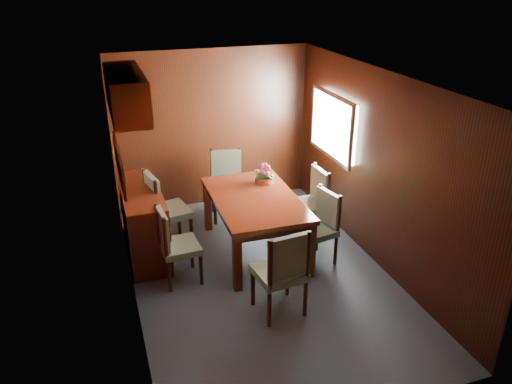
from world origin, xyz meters
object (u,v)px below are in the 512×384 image
object	(u,v)px
sideboard	(144,222)
chair_left_near	(173,242)
chair_right_near	(320,223)
flower_centerpiece	(264,174)
dining_table	(255,205)
chair_head	(283,269)

from	to	relation	value
sideboard	chair_left_near	distance (m)	0.82
chair_right_near	flower_centerpiece	size ratio (longest dim) A/B	3.60
dining_table	chair_left_near	distance (m)	1.18
chair_right_near	flower_centerpiece	bearing A→B (deg)	15.45
chair_right_near	chair_head	xyz separation A→B (m)	(-0.85, -0.89, 0.05)
chair_left_near	chair_head	bearing A→B (deg)	40.41
sideboard	flower_centerpiece	size ratio (longest dim) A/B	5.26
chair_right_near	chair_head	world-z (taller)	chair_head
chair_left_near	chair_right_near	bearing A→B (deg)	82.51
chair_left_near	chair_head	world-z (taller)	chair_head
dining_table	chair_head	distance (m)	1.36
chair_left_near	flower_centerpiece	world-z (taller)	flower_centerpiece
dining_table	chair_left_near	bearing A→B (deg)	-161.87
flower_centerpiece	dining_table	bearing A→B (deg)	-123.38
chair_left_near	chair_right_near	xyz separation A→B (m)	(1.83, -0.12, -0.00)
flower_centerpiece	sideboard	bearing A→B (deg)	179.29
sideboard	chair_left_near	xyz separation A→B (m)	(0.25, -0.78, 0.09)
sideboard	dining_table	size ratio (longest dim) A/B	0.83
sideboard	flower_centerpiece	world-z (taller)	flower_centerpiece
chair_right_near	chair_head	size ratio (longest dim) A/B	0.92
chair_right_near	flower_centerpiece	distance (m)	1.05
chair_head	flower_centerpiece	xyz separation A→B (m)	(0.41, 1.76, 0.33)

